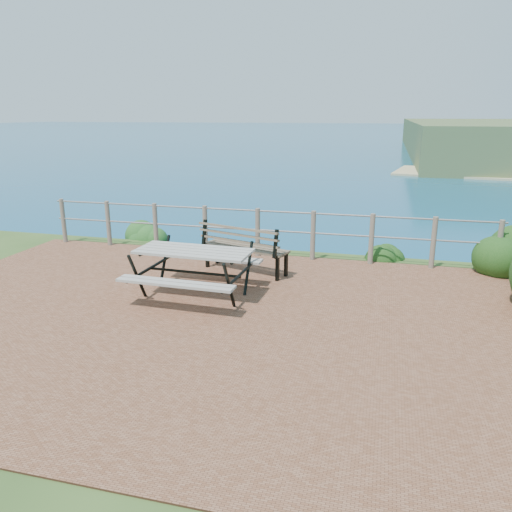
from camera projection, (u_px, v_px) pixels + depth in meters
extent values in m
cube|color=brown|center=(201.00, 317.00, 7.33)|extent=(10.00, 7.00, 0.12)
plane|color=#157983|center=(384.00, 121.00, 193.37)|extent=(1200.00, 1200.00, 0.00)
cylinder|color=#6B5B4C|center=(63.00, 221.00, 11.42)|extent=(0.10, 0.10, 1.00)
cylinder|color=#6B5B4C|center=(108.00, 223.00, 11.14)|extent=(0.10, 0.10, 1.00)
cylinder|color=#6B5B4C|center=(156.00, 226.00, 10.86)|extent=(0.10, 0.10, 1.00)
cylinder|color=#6B5B4C|center=(205.00, 229.00, 10.58)|extent=(0.10, 0.10, 1.00)
cylinder|color=#6B5B4C|center=(258.00, 232.00, 10.30)|extent=(0.10, 0.10, 1.00)
cylinder|color=#6B5B4C|center=(313.00, 235.00, 10.02)|extent=(0.10, 0.10, 1.00)
cylinder|color=#6B5B4C|center=(371.00, 239.00, 9.75)|extent=(0.10, 0.10, 1.00)
cylinder|color=#6B5B4C|center=(433.00, 243.00, 9.47)|extent=(0.10, 0.10, 1.00)
cylinder|color=#6B5B4C|center=(499.00, 247.00, 9.19)|extent=(0.10, 0.10, 1.00)
cylinder|color=slate|center=(258.00, 211.00, 10.18)|extent=(9.40, 0.04, 0.04)
cylinder|color=slate|center=(258.00, 230.00, 10.29)|extent=(9.40, 0.04, 0.04)
cube|color=gray|center=(194.00, 251.00, 7.93)|extent=(1.86, 0.82, 0.04)
cube|color=gray|center=(194.00, 269.00, 8.02)|extent=(1.84, 0.33, 0.04)
cube|color=gray|center=(194.00, 269.00, 8.02)|extent=(1.84, 0.33, 0.04)
cylinder|color=black|center=(194.00, 272.00, 8.03)|extent=(1.58, 0.10, 0.04)
cube|color=brown|center=(245.00, 248.00, 9.27)|extent=(1.73, 0.91, 0.04)
cube|color=brown|center=(245.00, 232.00, 9.19)|extent=(1.64, 0.63, 0.38)
cube|color=black|center=(246.00, 259.00, 9.33)|extent=(0.07, 0.08, 0.46)
cube|color=black|center=(246.00, 259.00, 9.33)|extent=(0.07, 0.08, 0.46)
cube|color=black|center=(246.00, 259.00, 9.33)|extent=(0.07, 0.08, 0.46)
cube|color=black|center=(246.00, 259.00, 9.33)|extent=(0.07, 0.08, 0.46)
ellipsoid|color=#183E13|center=(508.00, 272.00, 9.43)|extent=(1.10, 1.10, 1.57)
ellipsoid|color=#23531F|center=(145.00, 239.00, 11.92)|extent=(0.82, 0.82, 0.58)
ellipsoid|color=#183E13|center=(387.00, 257.00, 10.41)|extent=(0.68, 0.68, 0.38)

